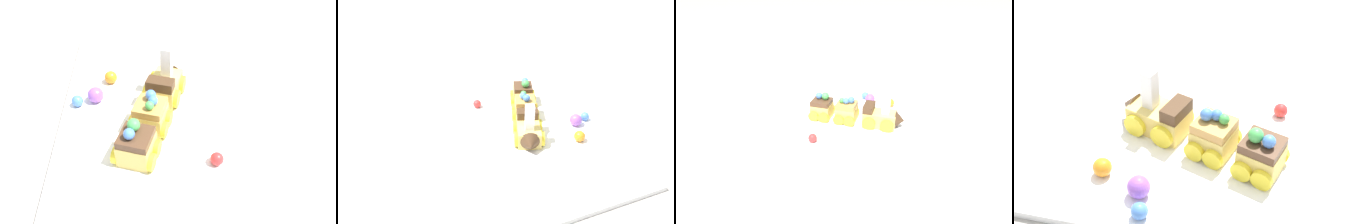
{
  "view_description": "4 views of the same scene",
  "coord_description": "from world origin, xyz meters",
  "views": [
    {
      "loc": [
        -0.44,
        0.06,
        0.44
      ],
      "look_at": [
        0.01,
        0.03,
        0.03
      ],
      "focal_mm": 35.0,
      "sensor_mm": 36.0,
      "label": 1
    },
    {
      "loc": [
        0.65,
        -0.25,
        0.51
      ],
      "look_at": [
        0.02,
        -0.01,
        0.07
      ],
      "focal_mm": 35.0,
      "sensor_mm": 36.0,
      "label": 2
    },
    {
      "loc": [
        -0.05,
        -0.6,
        0.39
      ],
      "look_at": [
        -0.02,
        0.04,
        0.05
      ],
      "focal_mm": 28.0,
      "sensor_mm": 36.0,
      "label": 3
    },
    {
      "loc": [
        -0.08,
        0.56,
        0.49
      ],
      "look_at": [
        0.04,
        0.04,
        0.06
      ],
      "focal_mm": 50.0,
      "sensor_mm": 36.0,
      "label": 4
    }
  ],
  "objects": [
    {
      "name": "display_board",
      "position": [
        0.0,
        0.0,
        0.01
      ],
      "size": [
        0.66,
        0.46,
        0.01
      ],
      "primitive_type": "cube",
      "color": "white",
      "rests_on": "ground_plane"
    },
    {
      "name": "cake_car_chocolate",
      "position": [
        -0.08,
        0.08,
        0.04
      ],
      "size": [
        0.08,
        0.09,
        0.08
      ],
      "rotation": [
        0.0,
        0.0,
        -0.33
      ],
      "color": "#EACC66",
      "rests_on": "display_board"
    },
    {
      "name": "gumball_purple",
      "position": [
        0.07,
        0.16,
        0.03
      ],
      "size": [
        0.03,
        0.03,
        0.03
      ],
      "primitive_type": "sphere",
      "color": "#9956C6",
      "rests_on": "display_board"
    },
    {
      "name": "gumball_orange",
      "position": [
        0.13,
        0.14,
        0.03
      ],
      "size": [
        0.03,
        0.03,
        0.03
      ],
      "primitive_type": "sphere",
      "color": "orange",
      "rests_on": "display_board"
    },
    {
      "name": "cake_train_locomotive",
      "position": [
        0.09,
        0.02,
        0.04
      ],
      "size": [
        0.12,
        0.09,
        0.1
      ],
      "rotation": [
        0.0,
        0.0,
        -0.33
      ],
      "color": "#EACC66",
      "rests_on": "display_board"
    },
    {
      "name": "cake_car_caramel",
      "position": [
        -0.01,
        0.06,
        0.04
      ],
      "size": [
        0.08,
        0.09,
        0.08
      ],
      "rotation": [
        0.0,
        0.0,
        -0.33
      ],
      "color": "#EACC66",
      "rests_on": "display_board"
    },
    {
      "name": "ground_plane",
      "position": [
        0.0,
        0.0,
        0.0
      ],
      "size": [
        10.0,
        10.0,
        0.0
      ],
      "primitive_type": "plane",
      "color": "gray"
    },
    {
      "name": "gumball_red",
      "position": [
        -0.11,
        -0.05,
        0.02
      ],
      "size": [
        0.02,
        0.02,
        0.02
      ],
      "primitive_type": "sphere",
      "color": "red",
      "rests_on": "display_board"
    },
    {
      "name": "gumball_blue",
      "position": [
        0.06,
        0.2,
        0.02
      ],
      "size": [
        0.02,
        0.02,
        0.02
      ],
      "primitive_type": "sphere",
      "color": "#4C84E0",
      "rests_on": "display_board"
    }
  ]
}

